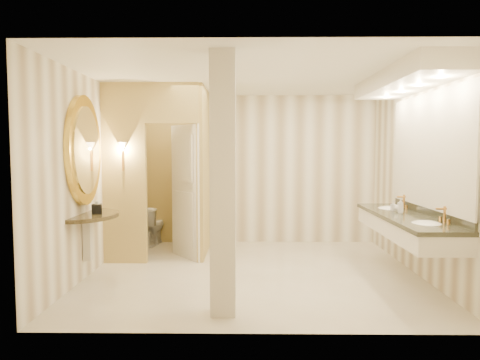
# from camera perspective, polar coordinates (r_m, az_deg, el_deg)

# --- Properties ---
(floor) EXTENTS (4.50, 4.50, 0.00)m
(floor) POSITION_cam_1_polar(r_m,az_deg,el_deg) (6.10, 1.80, -12.20)
(floor) COLOR silver
(floor) RESTS_ON ground
(ceiling) EXTENTS (4.50, 4.50, 0.00)m
(ceiling) POSITION_cam_1_polar(r_m,az_deg,el_deg) (5.95, 1.86, 13.65)
(ceiling) COLOR white
(ceiling) RESTS_ON wall_back
(wall_back) EXTENTS (4.50, 0.02, 2.70)m
(wall_back) POSITION_cam_1_polar(r_m,az_deg,el_deg) (7.87, 1.55, 1.42)
(wall_back) COLOR white
(wall_back) RESTS_ON floor
(wall_front) EXTENTS (4.50, 0.02, 2.70)m
(wall_front) POSITION_cam_1_polar(r_m,az_deg,el_deg) (3.88, 2.38, -1.23)
(wall_front) COLOR white
(wall_front) RESTS_ON floor
(wall_left) EXTENTS (0.02, 4.00, 2.70)m
(wall_left) POSITION_cam_1_polar(r_m,az_deg,el_deg) (6.25, -19.27, 0.53)
(wall_left) COLOR white
(wall_left) RESTS_ON floor
(wall_right) EXTENTS (0.02, 4.00, 2.70)m
(wall_right) POSITION_cam_1_polar(r_m,az_deg,el_deg) (6.33, 22.65, 0.49)
(wall_right) COLOR white
(wall_right) RESTS_ON floor
(toilet_closet) EXTENTS (1.50, 1.55, 2.70)m
(toilet_closet) POSITION_cam_1_polar(r_m,az_deg,el_deg) (6.91, -7.77, 1.32)
(toilet_closet) COLOR #D5C86F
(toilet_closet) RESTS_ON floor
(wall_sconce) EXTENTS (0.14, 0.14, 0.42)m
(wall_sconce) POSITION_cam_1_polar(r_m,az_deg,el_deg) (6.55, -15.38, 4.11)
(wall_sconce) COLOR #B7813A
(wall_sconce) RESTS_ON toilet_closet
(vanity) EXTENTS (0.75, 2.50, 2.09)m
(vanity) POSITION_cam_1_polar(r_m,az_deg,el_deg) (5.85, 21.72, 2.98)
(vanity) COLOR silver
(vanity) RESTS_ON floor
(console_shelf) EXTENTS (1.09, 1.09, 2.00)m
(console_shelf) POSITION_cam_1_polar(r_m,az_deg,el_deg) (5.93, -20.03, 0.34)
(console_shelf) COLOR black
(console_shelf) RESTS_ON floor
(pillar) EXTENTS (0.26, 0.26, 2.70)m
(pillar) POSITION_cam_1_polar(r_m,az_deg,el_deg) (4.38, -2.27, -0.64)
(pillar) COLOR silver
(pillar) RESTS_ON floor
(tissue_box) EXTENTS (0.16, 0.16, 0.13)m
(tissue_box) POSITION_cam_1_polar(r_m,az_deg,el_deg) (5.89, -18.55, -3.68)
(tissue_box) COLOR black
(tissue_box) RESTS_ON console_shelf
(toilet) EXTENTS (0.51, 0.75, 0.70)m
(toilet) POSITION_cam_1_polar(r_m,az_deg,el_deg) (7.92, -11.76, -5.91)
(toilet) COLOR white
(toilet) RESTS_ON floor
(soap_bottle_a) EXTENTS (0.07, 0.07, 0.13)m
(soap_bottle_a) POSITION_cam_1_polar(r_m,az_deg,el_deg) (6.24, 19.78, -3.26)
(soap_bottle_a) COLOR beige
(soap_bottle_a) RESTS_ON vanity
(soap_bottle_b) EXTENTS (0.11, 0.11, 0.13)m
(soap_bottle_b) POSITION_cam_1_polar(r_m,az_deg,el_deg) (6.17, 20.35, -3.38)
(soap_bottle_b) COLOR silver
(soap_bottle_b) RESTS_ON vanity
(soap_bottle_c) EXTENTS (0.09, 0.09, 0.20)m
(soap_bottle_c) POSITION_cam_1_polar(r_m,az_deg,el_deg) (6.00, 20.63, -3.23)
(soap_bottle_c) COLOR #C6B28C
(soap_bottle_c) RESTS_ON vanity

